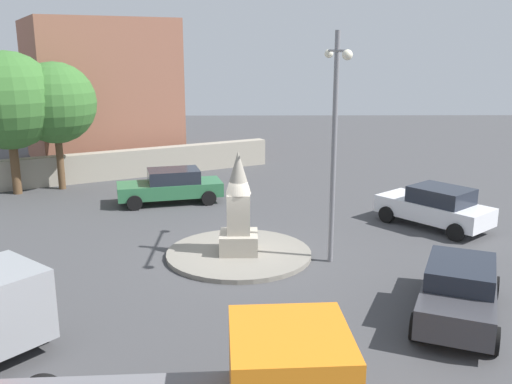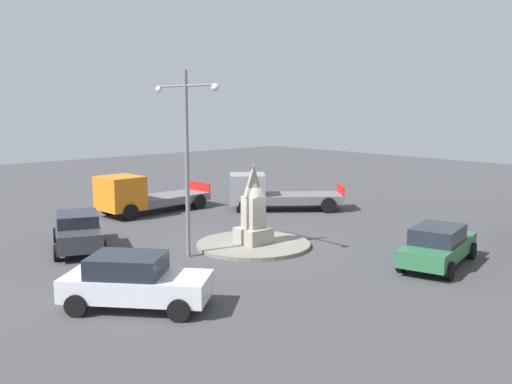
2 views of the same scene
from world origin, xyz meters
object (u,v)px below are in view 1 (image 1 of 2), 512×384
Objects in this scene: streetlamp at (335,126)px; car_white_far_side at (435,206)px; monument at (239,210)px; corner_building at (99,91)px; car_dark_grey_approaching at (459,289)px; car_green_parked_left at (171,186)px; tree_near_wall at (55,103)px; tree_mid_cluster at (8,101)px.

streetlamp reaches higher than car_white_far_side.
corner_building is at bearing 27.17° from monument.
streetlamp is at bearing 34.04° from car_dark_grey_approaching.
car_green_parked_left is at bearing -151.41° from corner_building.
streetlamp is 20.73m from corner_building.
corner_building reaches higher than car_dark_grey_approaching.
car_white_far_side is at bearing -51.47° from streetlamp.
car_white_far_side is 17.56m from tree_near_wall.
corner_building is at bearing -12.86° from tree_mid_cluster.
streetlamp is at bearing -130.00° from tree_near_wall.
tree_near_wall reaches higher than car_dark_grey_approaching.
tree_mid_cluster is (5.30, 17.87, 3.50)m from car_white_far_side.
monument is at bearing -128.41° from tree_mid_cluster.
car_green_parked_left is at bearing 24.94° from monument.
corner_building is at bearing 28.59° from car_green_parked_left.
streetlamp is 0.87× the size of corner_building.
tree_near_wall is at bearing 65.24° from car_green_parked_left.
car_dark_grey_approaching is 0.58× the size of corner_building.
corner_building is 1.26× the size of tree_mid_cluster.
tree_near_wall is (-7.48, 0.13, 0.01)m from corner_building.
streetlamp is at bearing 128.53° from car_white_far_side.
monument is 0.55× the size of tree_near_wall.
streetlamp is 1.49× the size of car_green_parked_left.
car_white_far_side is 18.97m from tree_mid_cluster.
corner_building reaches higher than car_white_far_side.
streetlamp reaches higher than car_dark_grey_approaching.
tree_near_wall is 2.02m from tree_mid_cluster.
car_green_parked_left is 1.01× the size of car_dark_grey_approaching.
tree_mid_cluster is at bearing 167.14° from corner_building.
car_green_parked_left is 0.58× the size of corner_building.
car_dark_grey_approaching is at bearing -133.78° from tree_near_wall.
car_green_parked_left is at bearing 70.89° from car_white_far_side.
car_dark_grey_approaching reaches higher than car_green_parked_left.
monument is 0.41× the size of corner_building.
tree_near_wall is at bearing 46.22° from car_dark_grey_approaching.
corner_building is 8.62m from tree_mid_cluster.
streetlamp is 5.93m from car_dark_grey_approaching.
car_white_far_side is at bearing -109.11° from car_green_parked_left.
car_white_far_side is at bearing -67.70° from monument.
corner_building is (17.24, 11.51, -0.23)m from streetlamp.
car_dark_grey_approaching is (-4.46, -5.58, -0.78)m from monument.
streetlamp reaches higher than tree_mid_cluster.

